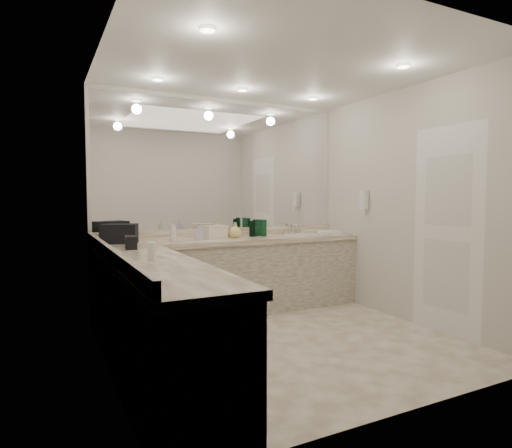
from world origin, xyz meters
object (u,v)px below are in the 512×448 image
black_toiletry_bag (119,234)px  soap_bottle_b (199,232)px  cream_cosmetic_case (215,232)px  soap_bottle_c (235,230)px  wall_phone (364,200)px  soap_bottle_a (173,231)px  hand_towel (328,232)px  sink (301,235)px

black_toiletry_bag → soap_bottle_b: 0.86m
cream_cosmetic_case → soap_bottle_c: 0.24m
wall_phone → soap_bottle_a: wall_phone is taller
soap_bottle_b → black_toiletry_bag: bearing=174.9°
soap_bottle_b → hand_towel: bearing=0.6°
cream_cosmetic_case → soap_bottle_a: soap_bottle_a is taller
black_toiletry_bag → soap_bottle_a: size_ratio=1.64×
soap_bottle_a → soap_bottle_b: bearing=-24.9°
soap_bottle_c → soap_bottle_a: bearing=177.2°
cream_cosmetic_case → soap_bottle_a: bearing=173.7°
soap_bottle_c → wall_phone: bearing=-18.1°
sink → black_toiletry_bag: 2.27m
wall_phone → soap_bottle_b: bearing=168.4°
black_toiletry_bag → hand_towel: size_ratio=1.39×
black_toiletry_bag → cream_cosmetic_case: (1.11, 0.09, -0.03)m
black_toiletry_bag → cream_cosmetic_case: 1.12m
wall_phone → cream_cosmetic_case: size_ratio=0.93×
hand_towel → soap_bottle_c: soap_bottle_c is taller
sink → black_toiletry_bag: black_toiletry_bag is taller
soap_bottle_a → soap_bottle_c: soap_bottle_a is taller
cream_cosmetic_case → soap_bottle_b: size_ratio=1.35×
hand_towel → soap_bottle_b: size_ratio=1.37×
wall_phone → hand_towel: (-0.22, 0.44, -0.43)m
cream_cosmetic_case → wall_phone: bearing=-28.8°
sink → soap_bottle_b: soap_bottle_b is taller
sink → soap_bottle_c: bearing=179.9°
hand_towel → soap_bottle_a: soap_bottle_a is taller
cream_cosmetic_case → soap_bottle_a: (-0.53, -0.04, 0.04)m
sink → wall_phone: (0.61, -0.50, 0.46)m
wall_phone → soap_bottle_b: wall_phone is taller
soap_bottle_a → cream_cosmetic_case: bearing=4.4°
soap_bottle_a → soap_bottle_c: 0.75m
hand_towel → sink: bearing=170.6°
sink → soap_bottle_b: 1.42m
soap_bottle_c → black_toiletry_bag: bearing=-179.5°
wall_phone → hand_towel: 0.65m
cream_cosmetic_case → soap_bottle_b: 0.31m
wall_phone → black_toiletry_bag: 2.94m
black_toiletry_bag → soap_bottle_a: bearing=4.6°
soap_bottle_a → soap_bottle_c: (0.75, -0.04, -0.02)m
sink → black_toiletry_bag: bearing=-179.8°
cream_cosmetic_case → soap_bottle_a: size_ratio=1.17×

